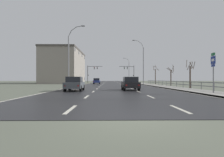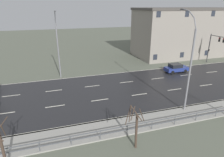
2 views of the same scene
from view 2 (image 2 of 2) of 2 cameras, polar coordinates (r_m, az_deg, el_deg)
The scene contains 9 objects.
ground_plane at distance 35.52m, azimuth 26.63°, elevation 0.03°, with size 160.00×160.00×0.12m.
guardrail at distance 17.24m, azimuth -11.92°, elevation -16.91°, with size 0.07×35.08×1.00m.
street_lamp_midground at distance 21.90m, azimuth 21.69°, elevation 3.69°, with size 2.77×0.24×10.80m.
street_lamp_left_bank at distance 31.60m, azimuth -15.52°, elevation 8.91°, with size 2.84×0.24×10.47m.
traffic_signal_left at distance 43.53m, azimuth 27.76°, elevation 8.91°, with size 5.01×0.36×5.83m.
car_far_left at distance 36.03m, azimuth 18.21°, elevation 2.95°, with size 1.85×4.11×1.57m.
brick_building at distance 48.73m, azimuth 19.80°, elevation 12.63°, with size 10.30×21.64×10.65m.
bare_tree_near at distance 16.06m, azimuth -29.43°, elevation -17.15°, with size 1.31×1.36×4.17m.
bare_tree_mid at distance 16.17m, azimuth 6.95°, elevation -14.16°, with size 1.62×1.64×4.14m.
Camera 2 is at (23.61, 23.91, 11.07)m, focal length 31.27 mm.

